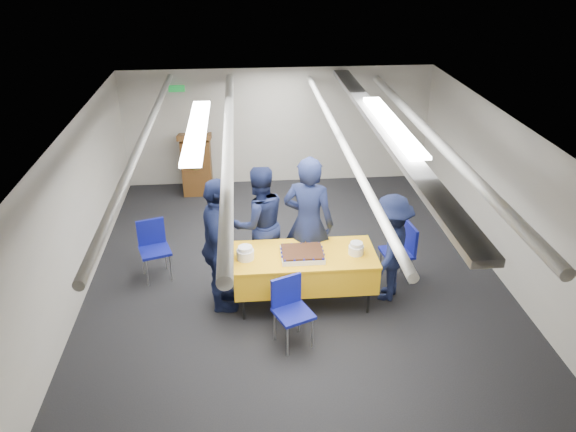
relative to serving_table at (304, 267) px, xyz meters
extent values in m
plane|color=black|center=(-0.05, 0.77, -0.56)|extent=(7.00, 7.00, 0.00)
cube|color=beige|center=(-0.05, 4.26, 0.59)|extent=(6.00, 0.02, 2.30)
cube|color=beige|center=(-3.04, 0.77, 0.59)|extent=(0.02, 7.00, 2.30)
cube|color=beige|center=(2.94, 0.77, 0.59)|extent=(0.02, 7.00, 2.30)
cube|color=white|center=(-0.05, 0.77, 1.73)|extent=(6.00, 7.00, 0.02)
cylinder|color=silver|center=(-2.05, 0.77, 1.62)|extent=(0.10, 6.90, 0.10)
cylinder|color=silver|center=(-0.95, 0.77, 1.58)|extent=(0.14, 6.90, 0.14)
cylinder|color=silver|center=(0.55, 0.77, 1.54)|extent=(0.10, 6.90, 0.10)
cylinder|color=silver|center=(1.85, 0.77, 1.50)|extent=(0.14, 6.90, 0.14)
cube|color=gray|center=(1.15, 0.77, 1.64)|extent=(0.28, 6.90, 0.08)
cube|color=white|center=(-1.35, 0.77, 1.71)|extent=(0.25, 2.60, 0.04)
cube|color=white|center=(1.25, 0.77, 1.71)|extent=(0.25, 2.60, 0.04)
cube|color=#0C591E|center=(-1.95, 4.24, 1.39)|extent=(0.30, 0.04, 0.12)
cylinder|color=black|center=(-0.83, -0.31, -0.38)|extent=(0.04, 0.04, 0.36)
cylinder|color=black|center=(0.83, -0.31, -0.38)|extent=(0.04, 0.04, 0.36)
cylinder|color=black|center=(-0.83, 0.31, -0.38)|extent=(0.04, 0.04, 0.36)
cylinder|color=black|center=(0.83, 0.31, -0.38)|extent=(0.04, 0.04, 0.36)
cube|color=yellow|center=(0.00, 0.00, -0.01)|extent=(1.88, 0.85, 0.39)
cube|color=yellow|center=(0.00, 0.00, 0.20)|extent=(1.90, 0.87, 0.03)
cube|color=white|center=(-0.04, -0.07, 0.24)|extent=(0.55, 0.44, 0.07)
cube|color=black|center=(-0.04, -0.07, 0.29)|extent=(0.53, 0.42, 0.03)
sphere|color=#0F1492|center=(-0.28, -0.27, 0.29)|extent=(0.04, 0.04, 0.04)
sphere|color=#0F1492|center=(-0.28, 0.13, 0.29)|extent=(0.04, 0.04, 0.04)
sphere|color=#0F1492|center=(-0.16, -0.27, 0.29)|extent=(0.04, 0.04, 0.04)
sphere|color=#0F1492|center=(-0.16, 0.13, 0.29)|extent=(0.04, 0.04, 0.04)
sphere|color=#0F1492|center=(-0.04, -0.27, 0.29)|extent=(0.04, 0.04, 0.04)
sphere|color=#0F1492|center=(-0.04, 0.13, 0.29)|extent=(0.04, 0.04, 0.04)
sphere|color=#0F1492|center=(0.08, -0.27, 0.29)|extent=(0.04, 0.04, 0.04)
sphere|color=#0F1492|center=(0.08, 0.13, 0.29)|extent=(0.04, 0.04, 0.04)
sphere|color=#0F1492|center=(0.21, -0.27, 0.29)|extent=(0.04, 0.04, 0.04)
sphere|color=#0F1492|center=(0.21, 0.13, 0.29)|extent=(0.04, 0.04, 0.04)
sphere|color=#0F1492|center=(-0.30, -0.17, 0.29)|extent=(0.04, 0.04, 0.04)
sphere|color=#0F1492|center=(0.23, -0.17, 0.29)|extent=(0.04, 0.04, 0.04)
sphere|color=#0F1492|center=(-0.30, -0.07, 0.29)|extent=(0.04, 0.04, 0.04)
sphere|color=#0F1492|center=(0.23, -0.07, 0.29)|extent=(0.04, 0.04, 0.04)
sphere|color=#0F1492|center=(-0.30, 0.03, 0.29)|extent=(0.04, 0.04, 0.04)
sphere|color=#0F1492|center=(0.23, 0.03, 0.29)|extent=(0.04, 0.04, 0.04)
cylinder|color=white|center=(-0.78, -0.05, 0.27)|extent=(0.23, 0.23, 0.13)
cylinder|color=white|center=(-0.78, -0.05, 0.36)|extent=(0.19, 0.19, 0.05)
cylinder|color=white|center=(0.68, -0.05, 0.27)|extent=(0.20, 0.20, 0.12)
cylinder|color=white|center=(0.68, -0.05, 0.35)|extent=(0.17, 0.17, 0.05)
cube|color=brown|center=(-1.65, 3.82, -0.01)|extent=(0.55, 0.45, 1.10)
cube|color=brown|center=(-1.65, 3.79, 0.59)|extent=(0.62, 0.53, 0.21)
cylinder|color=gold|center=(-1.65, 3.59, 0.14)|extent=(0.28, 0.02, 0.28)
cylinder|color=gray|center=(-0.32, -1.08, -0.34)|extent=(0.02, 0.02, 0.43)
cylinder|color=gray|center=(0.00, -0.94, -0.34)|extent=(0.02, 0.02, 0.43)
cylinder|color=gray|center=(-0.45, -0.76, -0.34)|extent=(0.02, 0.02, 0.43)
cylinder|color=gray|center=(-0.14, -0.63, -0.34)|extent=(0.02, 0.02, 0.43)
cube|color=navy|center=(-0.23, -0.85, -0.11)|extent=(0.55, 0.55, 0.04)
cube|color=navy|center=(-0.30, -0.68, 0.11)|extent=(0.38, 0.19, 0.40)
cylinder|color=gray|center=(1.21, 0.60, -0.34)|extent=(0.02, 0.02, 0.43)
cylinder|color=gray|center=(1.25, 0.26, -0.34)|extent=(0.02, 0.02, 0.43)
cylinder|color=gray|center=(1.54, 0.64, -0.34)|extent=(0.02, 0.02, 0.43)
cylinder|color=gray|center=(1.58, 0.30, -0.34)|extent=(0.02, 0.02, 0.43)
cube|color=navy|center=(1.40, 0.45, -0.11)|extent=(0.47, 0.47, 0.04)
cube|color=navy|center=(1.58, 0.47, 0.11)|extent=(0.09, 0.40, 0.40)
cylinder|color=gray|center=(-2.19, 0.60, -0.34)|extent=(0.02, 0.02, 0.43)
cylinder|color=gray|center=(-1.87, 0.70, -0.34)|extent=(0.02, 0.02, 0.43)
cylinder|color=gray|center=(-2.30, 0.92, -0.34)|extent=(0.02, 0.02, 0.43)
cylinder|color=gray|center=(-1.97, 1.03, -0.34)|extent=(0.02, 0.02, 0.43)
cube|color=navy|center=(-2.08, 0.81, -0.11)|extent=(0.53, 0.53, 0.04)
cube|color=navy|center=(-2.14, 0.99, 0.11)|extent=(0.39, 0.16, 0.40)
imported|color=black|center=(0.10, 0.46, 0.42)|extent=(0.84, 0.69, 1.96)
imported|color=black|center=(-0.57, 0.74, 0.31)|extent=(1.00, 0.88, 1.73)
imported|color=black|center=(-1.12, 0.02, 0.38)|extent=(0.46, 1.10, 1.87)
imported|color=black|center=(1.17, 0.05, 0.21)|extent=(0.99, 1.14, 1.54)
camera|label=1|loc=(-0.77, -6.34, 4.01)|focal=35.00mm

